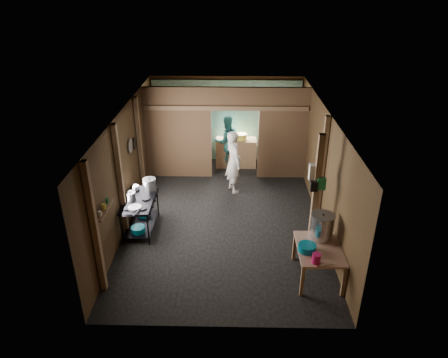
{
  "coord_description": "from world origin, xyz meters",
  "views": [
    {
      "loc": [
        0.18,
        -8.49,
        5.24
      ],
      "look_at": [
        0.0,
        -0.2,
        1.1
      ],
      "focal_mm": 32.89,
      "sensor_mm": 36.0,
      "label": 1
    }
  ],
  "objects_px": {
    "prep_table": "(318,262)",
    "yellow_tub": "(241,137)",
    "gas_range": "(141,214)",
    "pink_bucket": "(316,258)",
    "cook": "(233,162)",
    "stock_pot": "(322,227)",
    "stove_pot_large": "(150,185)"
  },
  "relations": [
    {
      "from": "pink_bucket",
      "to": "cook",
      "type": "xyz_separation_m",
      "value": [
        -1.46,
        3.95,
        0.08
      ]
    },
    {
      "from": "pink_bucket",
      "to": "yellow_tub",
      "type": "distance_m",
      "value": 5.71
    },
    {
      "from": "stock_pot",
      "to": "yellow_tub",
      "type": "bearing_deg",
      "value": 106.98
    },
    {
      "from": "gas_range",
      "to": "pink_bucket",
      "type": "height_order",
      "value": "pink_bucket"
    },
    {
      "from": "yellow_tub",
      "to": "cook",
      "type": "bearing_deg",
      "value": -98.2
    },
    {
      "from": "gas_range",
      "to": "cook",
      "type": "xyz_separation_m",
      "value": [
        2.1,
        1.93,
        0.45
      ]
    },
    {
      "from": "gas_range",
      "to": "stock_pot",
      "type": "distance_m",
      "value": 4.02
    },
    {
      "from": "gas_range",
      "to": "pink_bucket",
      "type": "xyz_separation_m",
      "value": [
        3.56,
        -2.01,
        0.37
      ]
    },
    {
      "from": "stove_pot_large",
      "to": "pink_bucket",
      "type": "distance_m",
      "value": 4.18
    },
    {
      "from": "stove_pot_large",
      "to": "yellow_tub",
      "type": "xyz_separation_m",
      "value": [
        2.16,
        3.13,
        0.02
      ]
    },
    {
      "from": "stock_pot",
      "to": "pink_bucket",
      "type": "relative_size",
      "value": 2.86
    },
    {
      "from": "gas_range",
      "to": "stock_pot",
      "type": "xyz_separation_m",
      "value": [
        3.79,
        -1.23,
        0.52
      ]
    },
    {
      "from": "pink_bucket",
      "to": "yellow_tub",
      "type": "relative_size",
      "value": 0.58
    },
    {
      "from": "stove_pot_large",
      "to": "yellow_tub",
      "type": "distance_m",
      "value": 3.8
    },
    {
      "from": "prep_table",
      "to": "yellow_tub",
      "type": "height_order",
      "value": "yellow_tub"
    },
    {
      "from": "prep_table",
      "to": "stock_pot",
      "type": "height_order",
      "value": "stock_pot"
    },
    {
      "from": "prep_table",
      "to": "yellow_tub",
      "type": "xyz_separation_m",
      "value": [
        -1.38,
        5.13,
        0.6
      ]
    },
    {
      "from": "prep_table",
      "to": "pink_bucket",
      "type": "height_order",
      "value": "pink_bucket"
    },
    {
      "from": "yellow_tub",
      "to": "cook",
      "type": "xyz_separation_m",
      "value": [
        -0.23,
        -1.63,
        -0.09
      ]
    },
    {
      "from": "cook",
      "to": "gas_range",
      "type": "bearing_deg",
      "value": 108.49
    },
    {
      "from": "stove_pot_large",
      "to": "yellow_tub",
      "type": "bearing_deg",
      "value": 55.36
    },
    {
      "from": "pink_bucket",
      "to": "yellow_tub",
      "type": "height_order",
      "value": "yellow_tub"
    },
    {
      "from": "pink_bucket",
      "to": "stove_pot_large",
      "type": "bearing_deg",
      "value": 144.17
    },
    {
      "from": "gas_range",
      "to": "stock_pot",
      "type": "relative_size",
      "value": 2.52
    },
    {
      "from": "stock_pot",
      "to": "pink_bucket",
      "type": "distance_m",
      "value": 0.83
    },
    {
      "from": "gas_range",
      "to": "stock_pot",
      "type": "bearing_deg",
      "value": -17.94
    },
    {
      "from": "stove_pot_large",
      "to": "cook",
      "type": "distance_m",
      "value": 2.44
    },
    {
      "from": "yellow_tub",
      "to": "cook",
      "type": "relative_size",
      "value": 0.19
    },
    {
      "from": "gas_range",
      "to": "prep_table",
      "type": "distance_m",
      "value": 4.03
    },
    {
      "from": "pink_bucket",
      "to": "cook",
      "type": "bearing_deg",
      "value": 110.35
    },
    {
      "from": "yellow_tub",
      "to": "cook",
      "type": "height_order",
      "value": "cook"
    },
    {
      "from": "stove_pot_large",
      "to": "pink_bucket",
      "type": "height_order",
      "value": "stove_pot_large"
    }
  ]
}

